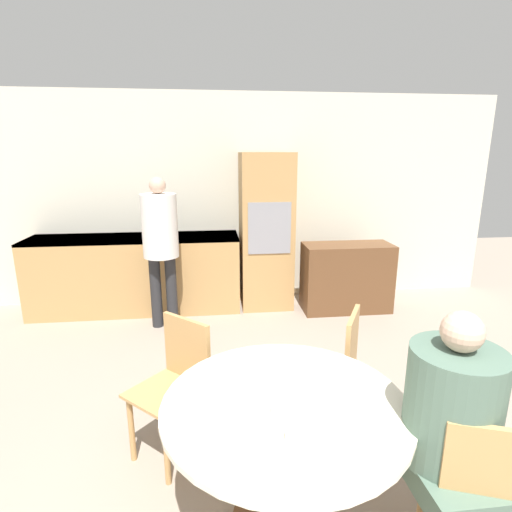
{
  "coord_description": "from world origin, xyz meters",
  "views": [
    {
      "loc": [
        -0.36,
        -0.27,
        1.88
      ],
      "look_at": [
        -0.01,
        2.78,
        1.08
      ],
      "focal_mm": 28.0,
      "sensor_mm": 36.0,
      "label": 1
    }
  ],
  "objects_px": {
    "chair_far_left": "(177,379)",
    "person_seated": "(453,430)",
    "dining_table": "(284,443)",
    "bowl_centre": "(286,410)",
    "oven_unit": "(266,232)",
    "chair_near_right": "(480,489)",
    "person_standing": "(160,237)",
    "bowl_near": "(306,436)",
    "sideboard": "(346,277)",
    "cup": "(244,361)",
    "chair_far_right": "(335,364)"
  },
  "relations": [
    {
      "from": "person_standing",
      "to": "oven_unit",
      "type": "bearing_deg",
      "value": 23.94
    },
    {
      "from": "person_standing",
      "to": "bowl_near",
      "type": "xyz_separation_m",
      "value": [
        0.89,
        -2.87,
        -0.26
      ]
    },
    {
      "from": "person_seated",
      "to": "chair_far_right",
      "type": "bearing_deg",
      "value": 101.43
    },
    {
      "from": "sideboard",
      "to": "chair_far_left",
      "type": "relative_size",
      "value": 1.2
    },
    {
      "from": "sideboard",
      "to": "person_seated",
      "type": "xyz_separation_m",
      "value": [
        -0.62,
        -3.11,
        0.32
      ]
    },
    {
      "from": "bowl_near",
      "to": "bowl_centre",
      "type": "height_order",
      "value": "bowl_near"
    },
    {
      "from": "chair_far_left",
      "to": "oven_unit",
      "type": "bearing_deg",
      "value": 112.48
    },
    {
      "from": "chair_far_right",
      "to": "bowl_near",
      "type": "bearing_deg",
      "value": 4.11
    },
    {
      "from": "chair_far_right",
      "to": "bowl_centre",
      "type": "distance_m",
      "value": 0.97
    },
    {
      "from": "bowl_near",
      "to": "bowl_centre",
      "type": "bearing_deg",
      "value": 105.04
    },
    {
      "from": "dining_table",
      "to": "chair_far_left",
      "type": "relative_size",
      "value": 1.34
    },
    {
      "from": "dining_table",
      "to": "bowl_centre",
      "type": "distance_m",
      "value": 0.27
    },
    {
      "from": "person_seated",
      "to": "cup",
      "type": "bearing_deg",
      "value": 144.54
    },
    {
      "from": "bowl_centre",
      "to": "cup",
      "type": "bearing_deg",
      "value": 110.47
    },
    {
      "from": "oven_unit",
      "to": "chair_far_right",
      "type": "relative_size",
      "value": 2.15
    },
    {
      "from": "person_seated",
      "to": "bowl_centre",
      "type": "xyz_separation_m",
      "value": [
        -0.69,
        0.18,
        0.03
      ]
    },
    {
      "from": "chair_far_left",
      "to": "person_seated",
      "type": "height_order",
      "value": "person_seated"
    },
    {
      "from": "dining_table",
      "to": "sideboard",
      "type": "bearing_deg",
      "value": 65.42
    },
    {
      "from": "sideboard",
      "to": "chair_far_right",
      "type": "xyz_separation_m",
      "value": [
        -0.82,
        -2.13,
        0.09
      ]
    },
    {
      "from": "person_seated",
      "to": "bowl_near",
      "type": "bearing_deg",
      "value": 179.61
    },
    {
      "from": "sideboard",
      "to": "person_standing",
      "type": "bearing_deg",
      "value": -173.7
    },
    {
      "from": "bowl_near",
      "to": "chair_near_right",
      "type": "bearing_deg",
      "value": -7.66
    },
    {
      "from": "dining_table",
      "to": "chair_near_right",
      "type": "distance_m",
      "value": 0.85
    },
    {
      "from": "chair_far_left",
      "to": "chair_far_right",
      "type": "height_order",
      "value": "same"
    },
    {
      "from": "dining_table",
      "to": "chair_near_right",
      "type": "relative_size",
      "value": 1.34
    },
    {
      "from": "person_standing",
      "to": "chair_near_right",
      "type": "bearing_deg",
      "value": -61.29
    },
    {
      "from": "oven_unit",
      "to": "person_standing",
      "type": "relative_size",
      "value": 1.15
    },
    {
      "from": "chair_far_right",
      "to": "person_standing",
      "type": "distance_m",
      "value": 2.37
    },
    {
      "from": "oven_unit",
      "to": "cup",
      "type": "bearing_deg",
      "value": -100.4
    },
    {
      "from": "sideboard",
      "to": "bowl_centre",
      "type": "height_order",
      "value": "sideboard"
    },
    {
      "from": "oven_unit",
      "to": "bowl_near",
      "type": "bearing_deg",
      "value": -95.22
    },
    {
      "from": "oven_unit",
      "to": "sideboard",
      "type": "distance_m",
      "value": 1.13
    },
    {
      "from": "bowl_near",
      "to": "chair_far_right",
      "type": "bearing_deg",
      "value": 65.59
    },
    {
      "from": "chair_far_left",
      "to": "person_seated",
      "type": "bearing_deg",
      "value": 6.37
    },
    {
      "from": "dining_table",
      "to": "bowl_centre",
      "type": "xyz_separation_m",
      "value": [
        -0.01,
        -0.09,
        0.25
      ]
    },
    {
      "from": "sideboard",
      "to": "oven_unit",
      "type": "bearing_deg",
      "value": 162.63
    },
    {
      "from": "sideboard",
      "to": "dining_table",
      "type": "distance_m",
      "value": 3.12
    },
    {
      "from": "person_seated",
      "to": "chair_near_right",
      "type": "bearing_deg",
      "value": -46.05
    },
    {
      "from": "cup",
      "to": "bowl_near",
      "type": "xyz_separation_m",
      "value": [
        0.2,
        -0.6,
        -0.02
      ]
    },
    {
      "from": "person_standing",
      "to": "bowl_near",
      "type": "height_order",
      "value": "person_standing"
    },
    {
      "from": "sideboard",
      "to": "chair_near_right",
      "type": "relative_size",
      "value": 1.2
    },
    {
      "from": "person_standing",
      "to": "chair_far_left",
      "type": "bearing_deg",
      "value": -81.58
    },
    {
      "from": "sideboard",
      "to": "bowl_near",
      "type": "distance_m",
      "value": 3.37
    },
    {
      "from": "chair_near_right",
      "to": "bowl_centre",
      "type": "relative_size",
      "value": 5.93
    },
    {
      "from": "chair_far_right",
      "to": "cup",
      "type": "distance_m",
      "value": 0.8
    },
    {
      "from": "person_seated",
      "to": "bowl_near",
      "type": "height_order",
      "value": "person_seated"
    },
    {
      "from": "oven_unit",
      "to": "person_standing",
      "type": "height_order",
      "value": "oven_unit"
    },
    {
      "from": "oven_unit",
      "to": "chair_near_right",
      "type": "distance_m",
      "value": 3.56
    },
    {
      "from": "chair_far_right",
      "to": "person_standing",
      "type": "height_order",
      "value": "person_standing"
    },
    {
      "from": "sideboard",
      "to": "person_seated",
      "type": "relative_size",
      "value": 0.84
    }
  ]
}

